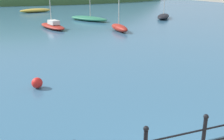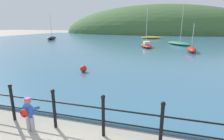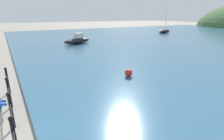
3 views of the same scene
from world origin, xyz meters
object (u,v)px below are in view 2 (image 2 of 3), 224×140
object	(u,v)px
child_in_coat	(28,112)
boat_nearest_quay	(146,45)
boat_far_right	(52,38)
boat_white_sailboat	(179,43)
mooring_buoy	(83,69)
boat_far_left	(192,49)
boat_twin_mast	(151,38)

from	to	relation	value
child_in_coat	boat_nearest_quay	xyz separation A→B (m)	(1.39, 20.56, -0.23)
child_in_coat	boat_nearest_quay	distance (m)	20.61
boat_far_right	boat_white_sailboat	world-z (taller)	boat_white_sailboat
child_in_coat	mooring_buoy	distance (m)	6.25
child_in_coat	boat_far_left	bearing A→B (deg)	68.90
child_in_coat	boat_twin_mast	bearing A→B (deg)	88.24
boat_far_right	boat_twin_mast	world-z (taller)	boat_far_right
boat_white_sailboat	boat_nearest_quay	size ratio (longest dim) A/B	1.20
boat_nearest_quay	boat_far_left	xyz separation A→B (m)	(5.25, -3.37, 0.03)
boat_far_left	boat_twin_mast	bearing A→B (deg)	106.34
mooring_buoy	boat_nearest_quay	bearing A→B (deg)	79.88
boat_far_right	boat_twin_mast	size ratio (longest dim) A/B	1.11
boat_nearest_quay	boat_white_sailboat	bearing A→B (deg)	42.22
boat_white_sailboat	boat_twin_mast	world-z (taller)	boat_white_sailboat
boat_far_right	boat_twin_mast	xyz separation A→B (m)	(19.70, 8.04, -0.08)
boat_nearest_quay	mooring_buoy	distance (m)	14.67
boat_far_right	boat_white_sailboat	xyz separation A→B (m)	(24.49, -3.35, -0.09)
boat_white_sailboat	boat_nearest_quay	distance (m)	6.10
boat_nearest_quay	boat_twin_mast	xyz separation A→B (m)	(-0.28, 15.49, -0.00)
boat_nearest_quay	boat_far_left	distance (m)	6.24
child_in_coat	boat_twin_mast	distance (m)	36.07
boat_white_sailboat	boat_twin_mast	bearing A→B (deg)	112.84
boat_nearest_quay	boat_twin_mast	bearing A→B (deg)	91.04
child_in_coat	boat_far_left	distance (m)	18.43
child_in_coat	boat_twin_mast	xyz separation A→B (m)	(1.11, 36.05, -0.23)
boat_nearest_quay	child_in_coat	bearing A→B (deg)	-93.86
boat_far_right	mooring_buoy	bearing A→B (deg)	-51.51
boat_white_sailboat	boat_nearest_quay	bearing A→B (deg)	-137.78
boat_twin_mast	boat_nearest_quay	bearing A→B (deg)	-88.96
boat_twin_mast	child_in_coat	bearing A→B (deg)	-91.76
child_in_coat	mooring_buoy	bearing A→B (deg)	100.99
boat_far_left	mooring_buoy	distance (m)	13.55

